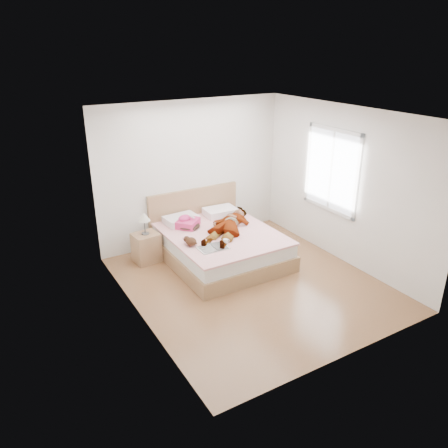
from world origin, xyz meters
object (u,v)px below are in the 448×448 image
object	(u,v)px
woman	(229,223)
phone	(192,217)
bed	(219,243)
coffee_mug	(226,242)
magazine	(213,248)
plush_toy	(190,241)
towel	(187,222)
nightstand	(146,245)

from	to	relation	value
woman	phone	distance (m)	0.64
bed	coffee_mug	xyz separation A→B (m)	(-0.17, -0.52, 0.28)
phone	magazine	bearing A→B (deg)	-138.57
woman	plush_toy	world-z (taller)	woman
phone	bed	distance (m)	0.65
bed	magazine	bearing A→B (deg)	-126.77
plush_toy	magazine	bearing A→B (deg)	-47.36
bed	magazine	distance (m)	0.74
magazine	coffee_mug	xyz separation A→B (m)	(0.25, 0.03, 0.03)
coffee_mug	towel	bearing A→B (deg)	102.35
woman	magazine	world-z (taller)	woman
phone	nightstand	distance (m)	0.92
woman	phone	world-z (taller)	woman
woman	bed	world-z (taller)	bed
magazine	coffee_mug	distance (m)	0.25
magazine	towel	bearing A→B (deg)	87.79
magazine	coffee_mug	world-z (taller)	coffee_mug
phone	nightstand	world-z (taller)	nightstand
phone	towel	bearing A→B (deg)	97.67
coffee_mug	nightstand	world-z (taller)	nightstand
phone	bed	world-z (taller)	bed
towel	magazine	distance (m)	1.00
woman	phone	xyz separation A→B (m)	(-0.50, 0.40, 0.08)
coffee_mug	plush_toy	xyz separation A→B (m)	(-0.51, 0.24, 0.03)
bed	towel	bearing A→B (deg)	131.03
coffee_mug	nightstand	xyz separation A→B (m)	(-0.96, 1.03, -0.26)
woman	magazine	distance (m)	0.82
towel	nightstand	world-z (taller)	nightstand
woman	coffee_mug	bearing A→B (deg)	-77.55
towel	nightstand	distance (m)	0.81
bed	plush_toy	bearing A→B (deg)	-157.46
phone	plush_toy	xyz separation A→B (m)	(-0.36, -0.66, -0.12)
phone	coffee_mug	distance (m)	0.93
plush_toy	nightstand	xyz separation A→B (m)	(-0.45, 0.79, -0.29)
phone	woman	bearing A→B (deg)	-80.69
phone	towel	world-z (taller)	phone
phone	coffee_mug	xyz separation A→B (m)	(0.14, -0.90, -0.15)
towel	coffee_mug	size ratio (longest dim) A/B	4.66
woman	phone	bearing A→B (deg)	-170.69
coffee_mug	plush_toy	bearing A→B (deg)	154.22
woman	nightstand	bearing A→B (deg)	-153.95
nightstand	bed	bearing A→B (deg)	-24.24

